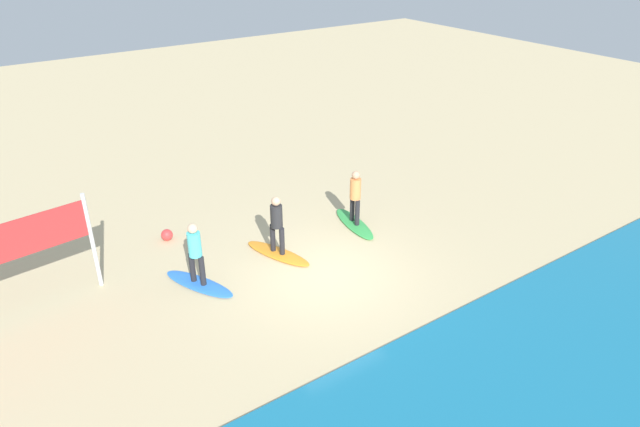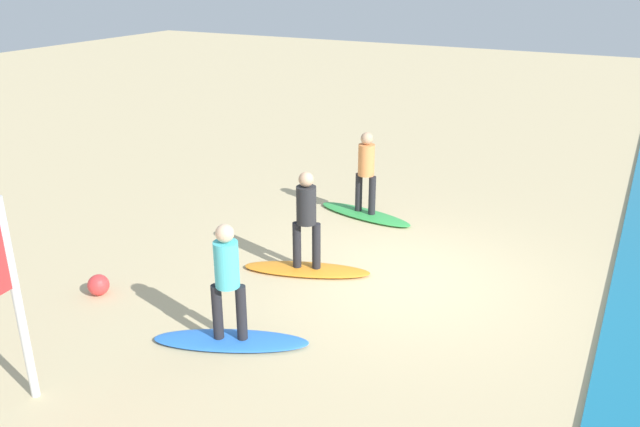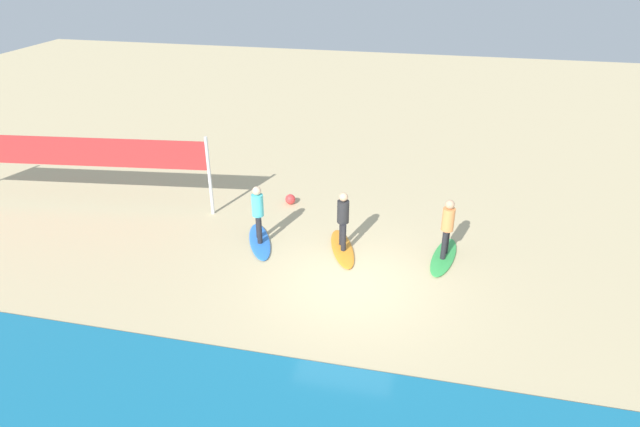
{
  "view_description": "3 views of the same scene",
  "coord_description": "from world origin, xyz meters",
  "views": [
    {
      "loc": [
        6.98,
        9.9,
        8.07
      ],
      "look_at": [
        -0.83,
        -1.39,
        0.91
      ],
      "focal_mm": 31.89,
      "sensor_mm": 36.0,
      "label": 1
    },
    {
      "loc": [
        8.8,
        3.1,
        4.77
      ],
      "look_at": [
        -0.35,
        -1.68,
        0.72
      ],
      "focal_mm": 36.01,
      "sensor_mm": 36.0,
      "label": 2
    },
    {
      "loc": [
        -1.69,
        11.07,
        7.69
      ],
      "look_at": [
        1.21,
        -1.95,
        0.81
      ],
      "focal_mm": 30.28,
      "sensor_mm": 36.0,
      "label": 3
    }
  ],
  "objects": [
    {
      "name": "surfer_orange",
      "position": [
        0.48,
        -1.49,
        1.04
      ],
      "size": [
        0.32,
        0.44,
        1.64
      ],
      "color": "#232328",
      "rests_on": "surfboard_orange"
    },
    {
      "name": "surfboard_orange",
      "position": [
        0.48,
        -1.49,
        0.04
      ],
      "size": [
        1.22,
        2.17,
        0.09
      ],
      "primitive_type": "ellipsoid",
      "rotation": [
        0.0,
        0.0,
        1.91
      ],
      "color": "orange",
      "rests_on": "ground"
    },
    {
      "name": "surfboard_green",
      "position": [
        -2.25,
        -1.65,
        0.04
      ],
      "size": [
        0.93,
        2.17,
        0.09
      ],
      "primitive_type": "ellipsoid",
      "rotation": [
        0.0,
        0.0,
        1.39
      ],
      "color": "green",
      "rests_on": "ground"
    },
    {
      "name": "surfboard_blue",
      "position": [
        2.82,
        -1.37,
        0.04
      ],
      "size": [
        1.36,
        2.15,
        0.09
      ],
      "primitive_type": "ellipsoid",
      "rotation": [
        0.0,
        0.0,
        1.99
      ],
      "color": "blue",
      "rests_on": "ground"
    },
    {
      "name": "surfer_green",
      "position": [
        -2.25,
        -1.65,
        1.04
      ],
      "size": [
        0.32,
        0.45,
        1.64
      ],
      "color": "#232328",
      "rests_on": "surfboard_green"
    },
    {
      "name": "ground_plane",
      "position": [
        0.0,
        0.0,
        0.0
      ],
      "size": [
        60.0,
        60.0,
        0.0
      ],
      "primitive_type": "plane",
      "color": "#CCB789"
    },
    {
      "name": "surfer_blue",
      "position": [
        2.82,
        -1.37,
        1.04
      ],
      "size": [
        0.32,
        0.43,
        1.64
      ],
      "color": "#232328",
      "rests_on": "surfboard_blue"
    },
    {
      "name": "beach_ball",
      "position": [
        2.63,
        -3.95,
        0.16
      ],
      "size": [
        0.33,
        0.33,
        0.33
      ],
      "primitive_type": "sphere",
      "color": "#E53838",
      "rests_on": "ground"
    }
  ]
}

